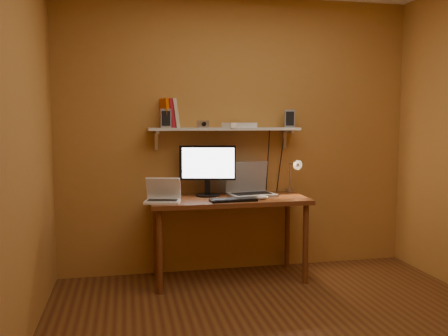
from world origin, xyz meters
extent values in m
cube|color=#B07135|center=(0.00, 1.61, 1.30)|extent=(3.40, 0.02, 2.60)
cube|color=#B07135|center=(-1.71, 0.00, 1.30)|extent=(0.02, 3.20, 2.60)
cube|color=brown|center=(-0.17, 1.28, 0.73)|extent=(1.40, 0.60, 0.04)
cylinder|color=brown|center=(-0.81, 1.04, 0.35)|extent=(0.05, 0.05, 0.71)
cylinder|color=brown|center=(0.47, 1.04, 0.35)|extent=(0.05, 0.05, 0.71)
cylinder|color=brown|center=(-0.81, 1.52, 0.35)|extent=(0.05, 0.05, 0.71)
cylinder|color=brown|center=(0.47, 1.52, 0.35)|extent=(0.05, 0.05, 0.71)
cube|color=silver|center=(-0.17, 1.47, 1.36)|extent=(1.40, 0.25, 0.02)
cube|color=silver|center=(-0.79, 1.58, 1.26)|extent=(0.03, 0.03, 0.18)
cube|color=silver|center=(0.45, 1.58, 1.26)|extent=(0.03, 0.03, 0.18)
cylinder|color=black|center=(-0.34, 1.43, 0.76)|extent=(0.26, 0.26, 0.02)
cube|color=black|center=(-0.34, 1.43, 0.84)|extent=(0.06, 0.05, 0.16)
cube|color=black|center=(-0.34, 1.43, 1.06)|extent=(0.51, 0.14, 0.32)
cube|color=white|center=(-0.34, 1.41, 1.06)|extent=(0.46, 0.11, 0.28)
cube|color=gray|center=(0.06, 1.36, 0.76)|extent=(0.45, 0.35, 0.02)
cube|color=black|center=(0.06, 1.36, 0.77)|extent=(0.37, 0.21, 0.00)
cube|color=gray|center=(0.05, 1.48, 0.91)|extent=(0.42, 0.12, 0.29)
cube|color=#142140|center=(0.05, 1.48, 0.91)|extent=(0.36, 0.10, 0.24)
cube|color=white|center=(-0.77, 1.15, 0.76)|extent=(0.33, 0.26, 0.02)
cube|color=black|center=(-0.77, 1.15, 0.77)|extent=(0.26, 0.16, 0.00)
cube|color=white|center=(-0.76, 1.21, 0.86)|extent=(0.30, 0.15, 0.19)
cube|color=black|center=(-0.76, 1.21, 0.86)|extent=(0.26, 0.12, 0.16)
cube|color=black|center=(-0.17, 1.10, 0.76)|extent=(0.41, 0.16, 0.02)
ellipsoid|color=white|center=(0.10, 1.14, 0.77)|extent=(0.11, 0.07, 0.04)
cube|color=silver|center=(0.49, 1.52, 0.74)|extent=(0.05, 0.06, 0.08)
cylinder|color=silver|center=(0.49, 1.52, 0.89)|extent=(0.02, 0.02, 0.28)
cylinder|color=silver|center=(0.49, 1.44, 1.03)|extent=(0.01, 0.16, 0.01)
cone|color=silver|center=(0.49, 1.36, 1.03)|extent=(0.09, 0.09, 0.09)
sphere|color=#FFE0A5|center=(0.49, 1.34, 1.03)|extent=(0.04, 0.04, 0.04)
cube|color=gray|center=(-0.70, 1.46, 1.46)|extent=(0.11, 0.11, 0.17)
cube|color=gray|center=(0.46, 1.47, 1.46)|extent=(0.11, 0.11, 0.17)
cube|color=#D65300|center=(-0.71, 1.50, 1.51)|extent=(0.09, 0.19, 0.26)
cube|color=maroon|center=(-0.67, 1.50, 1.51)|extent=(0.10, 0.19, 0.26)
cube|color=beige|center=(-0.64, 1.50, 1.51)|extent=(0.11, 0.19, 0.26)
cube|color=silver|center=(-0.38, 1.42, 1.41)|extent=(0.11, 0.05, 0.07)
cylinder|color=black|center=(-0.38, 1.40, 1.41)|extent=(0.04, 0.03, 0.04)
cube|color=white|center=(-0.03, 1.46, 1.40)|extent=(0.32, 0.26, 0.05)
camera|label=1|loc=(-1.07, -2.81, 1.43)|focal=38.00mm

